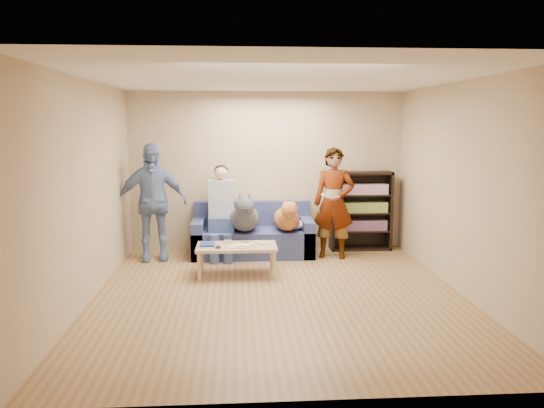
{
  "coord_description": "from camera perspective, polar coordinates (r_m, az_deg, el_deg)",
  "views": [
    {
      "loc": [
        -0.5,
        -6.22,
        2.08
      ],
      "look_at": [
        0.0,
        1.2,
        0.95
      ],
      "focal_mm": 35.0,
      "sensor_mm": 36.0,
      "label": 1
    }
  ],
  "objects": [
    {
      "name": "blanket",
      "position": [
        8.4,
        2.48,
        -2.22
      ],
      "size": [
        0.41,
        0.34,
        0.14
      ],
      "primitive_type": "ellipsoid",
      "color": "#B1B1B6",
      "rests_on": "sofa"
    },
    {
      "name": "controller_b",
      "position": [
        7.36,
        -1.02,
        -4.28
      ],
      "size": [
        0.09,
        0.06,
        0.03
      ],
      "primitive_type": "cube",
      "color": "white",
      "rests_on": "coffee_table"
    },
    {
      "name": "held_controller",
      "position": [
        8.0,
        5.54,
        0.99
      ],
      "size": [
        0.05,
        0.12,
        0.03
      ],
      "primitive_type": "cube",
      "rotation": [
        0.0,
        0.0,
        0.07
      ],
      "color": "white",
      "rests_on": "person_standing_right"
    },
    {
      "name": "wall_left",
      "position": [
        6.51,
        -19.42,
        1.26
      ],
      "size": [
        0.0,
        5.0,
        5.0
      ],
      "primitive_type": "plane",
      "rotation": [
        1.57,
        0.0,
        1.57
      ],
      "color": "tan",
      "rests_on": "ground"
    },
    {
      "name": "person_standing_left",
      "position": [
        8.27,
        -12.8,
        0.2
      ],
      "size": [
        1.11,
        0.62,
        1.79
      ],
      "primitive_type": "imported",
      "rotation": [
        0.0,
        0.0,
        0.18
      ],
      "color": "#6F7FB2",
      "rests_on": "ground"
    },
    {
      "name": "headphone_cup_b",
      "position": [
        7.39,
        -2.28,
        -4.26
      ],
      "size": [
        0.07,
        0.07,
        0.02
      ],
      "primitive_type": "cylinder",
      "color": "white",
      "rests_on": "coffee_table"
    },
    {
      "name": "magazine",
      "position": [
        7.25,
        -3.2,
        -4.44
      ],
      "size": [
        0.22,
        0.17,
        0.01
      ],
      "primitive_type": "cube",
      "color": "beige",
      "rests_on": "coffee_table"
    },
    {
      "name": "dog_tan",
      "position": [
        8.25,
        1.63,
        -1.47
      ],
      "size": [
        0.4,
        1.16,
        0.58
      ],
      "color": "#B97138",
      "rests_on": "sofa"
    },
    {
      "name": "person_seated",
      "position": [
        8.3,
        -5.47,
        -0.46
      ],
      "size": [
        0.4,
        0.73,
        1.47
      ],
      "color": "#39587F",
      "rests_on": "sofa"
    },
    {
      "name": "pen_orange",
      "position": [
        7.18,
        -3.99,
        -4.72
      ],
      "size": [
        0.13,
        0.06,
        0.01
      ],
      "primitive_type": "cylinder",
      "rotation": [
        0.0,
        1.57,
        0.35
      ],
      "color": "orange",
      "rests_on": "coffee_table"
    },
    {
      "name": "bookshelf",
      "position": [
        8.9,
        9.51,
        -0.53
      ],
      "size": [
        1.0,
        0.34,
        1.3
      ],
      "color": "black",
      "rests_on": "ground"
    },
    {
      "name": "dog_gray",
      "position": [
        8.2,
        -2.97,
        -1.33
      ],
      "size": [
        0.46,
        1.27,
        0.66
      ],
      "color": "#4C5056",
      "rests_on": "sofa"
    },
    {
      "name": "wall_back",
      "position": [
        8.77,
        -0.57,
        3.54
      ],
      "size": [
        4.5,
        0.0,
        4.5
      ],
      "primitive_type": "plane",
      "rotation": [
        1.57,
        0.0,
        0.0
      ],
      "color": "tan",
      "rests_on": "ground"
    },
    {
      "name": "controller_a",
      "position": [
        7.43,
        -1.67,
        -4.15
      ],
      "size": [
        0.04,
        0.13,
        0.03
      ],
      "primitive_type": "cube",
      "color": "white",
      "rests_on": "coffee_table"
    },
    {
      "name": "wallet",
      "position": [
        7.22,
        -5.82,
        -4.64
      ],
      "size": [
        0.07,
        0.12,
        0.02
      ],
      "primitive_type": "cube",
      "color": "black",
      "rests_on": "coffee_table"
    },
    {
      "name": "ground",
      "position": [
        6.58,
        0.71,
        -9.79
      ],
      "size": [
        5.0,
        5.0,
        0.0
      ],
      "primitive_type": "plane",
      "color": "olive",
      "rests_on": "ground"
    },
    {
      "name": "headphone_cup_a",
      "position": [
        7.32,
        -2.26,
        -4.4
      ],
      "size": [
        0.07,
        0.07,
        0.02
      ],
      "primitive_type": "cylinder",
      "color": "white",
      "rests_on": "coffee_table"
    },
    {
      "name": "camera_silver",
      "position": [
        7.45,
        -4.76,
        -4.07
      ],
      "size": [
        0.11,
        0.06,
        0.05
      ],
      "primitive_type": "cube",
      "color": "#BCBDC1",
      "rests_on": "coffee_table"
    },
    {
      "name": "sofa",
      "position": [
        8.51,
        -2.09,
        -3.57
      ],
      "size": [
        1.9,
        0.85,
        0.82
      ],
      "color": "#515B93",
      "rests_on": "ground"
    },
    {
      "name": "ceiling",
      "position": [
        6.26,
        0.76,
        13.4
      ],
      "size": [
        5.0,
        5.0,
        0.0
      ],
      "primitive_type": "plane",
      "rotation": [
        3.14,
        0.0,
        0.0
      ],
      "color": "white",
      "rests_on": "ground"
    },
    {
      "name": "notebook_blue",
      "position": [
        7.39,
        -6.94,
        -4.3
      ],
      "size": [
        0.2,
        0.26,
        0.03
      ],
      "primitive_type": "cube",
      "color": "navy",
      "rests_on": "coffee_table"
    },
    {
      "name": "person_standing_right",
      "position": [
        8.26,
        6.67,
        0.08
      ],
      "size": [
        0.72,
        0.57,
        1.72
      ],
      "primitive_type": "imported",
      "rotation": [
        0.0,
        0.0,
        -0.27
      ],
      "color": "gray",
      "rests_on": "ground"
    },
    {
      "name": "wall_right",
      "position": [
        6.85,
        19.86,
        1.58
      ],
      "size": [
        0.0,
        5.0,
        5.0
      ],
      "primitive_type": "plane",
      "rotation": [
        1.57,
        0.0,
        -1.57
      ],
      "color": "tan",
      "rests_on": "ground"
    },
    {
      "name": "coffee_table",
      "position": [
        7.35,
        -3.82,
        -4.81
      ],
      "size": [
        1.1,
        0.6,
        0.42
      ],
      "color": "tan",
      "rests_on": "ground"
    },
    {
      "name": "papers",
      "position": [
        7.24,
        -3.43,
        -4.58
      ],
      "size": [
        0.26,
        0.2,
        0.02
      ],
      "primitive_type": "cube",
      "color": "silver",
      "rests_on": "coffee_table"
    },
    {
      "name": "pen_black",
      "position": [
        7.51,
        -2.91,
        -4.11
      ],
      "size": [
        0.13,
        0.08,
        0.01
      ],
      "primitive_type": "cylinder",
      "rotation": [
        0.0,
        1.57,
        -0.52
      ],
      "color": "black",
      "rests_on": "coffee_table"
    },
    {
      "name": "wall_front",
      "position": [
        3.84,
        3.71,
        -3.12
      ],
      "size": [
        4.5,
        0.0,
        4.5
      ],
      "primitive_type": "plane",
      "rotation": [
        -1.57,
        0.0,
        0.0
      ],
      "color": "tan",
      "rests_on": "ground"
    }
  ]
}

